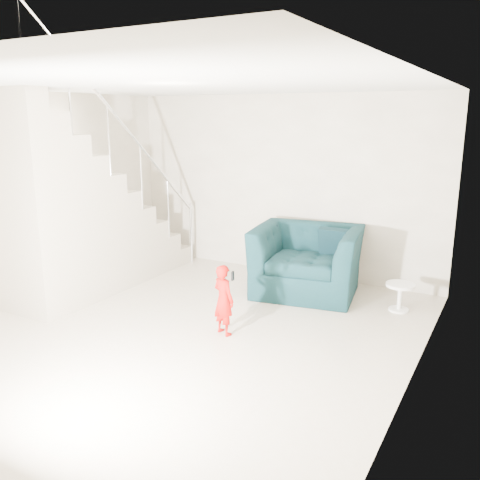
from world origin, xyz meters
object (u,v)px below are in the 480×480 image
(armchair, at_px, (307,260))
(toddler, at_px, (224,300))
(side_table, at_px, (400,293))
(staircase, at_px, (79,225))

(armchair, bearing_deg, toddler, -108.89)
(armchair, xyz_separation_m, toddler, (-0.29, -1.74, -0.05))
(armchair, bearing_deg, side_table, -13.26)
(toddler, xyz_separation_m, staircase, (-2.45, 0.27, 0.55))
(armchair, relative_size, side_table, 3.95)
(armchair, distance_m, toddler, 1.77)
(side_table, xyz_separation_m, staircase, (-4.02, -1.39, 0.71))
(toddler, bearing_deg, side_table, -113.62)
(toddler, distance_m, side_table, 2.29)
(staircase, bearing_deg, armchair, 28.22)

